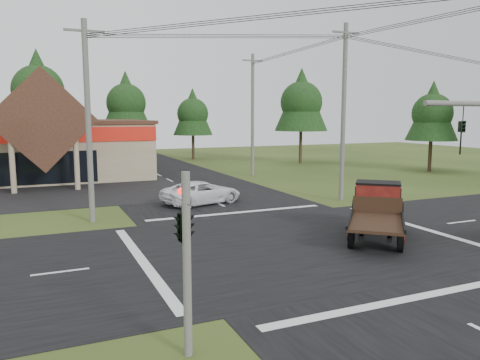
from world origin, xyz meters
TOP-DOWN VIEW (x-y plane):
  - ground at (0.00, 0.00)m, footprint 120.00×120.00m
  - road_ns at (0.00, 0.00)m, footprint 12.00×120.00m
  - road_ew at (0.00, 0.00)m, footprint 120.00×12.00m
  - traffic_signal_corner at (-7.50, -7.32)m, footprint 0.53×2.48m
  - utility_pole_nw at (-8.00, 8.00)m, footprint 2.00×0.30m
  - utility_pole_ne at (8.00, 8.00)m, footprint 2.00×0.30m
  - utility_pole_n at (8.00, 22.00)m, footprint 2.00×0.30m
  - tree_row_c at (-10.00, 41.00)m, footprint 7.28×7.28m
  - tree_row_d at (0.00, 42.00)m, footprint 6.16×6.16m
  - tree_row_e at (8.00, 40.00)m, footprint 5.04×5.04m
  - tree_side_ne at (18.00, 30.00)m, footprint 6.16×6.16m
  - tree_side_e_near at (26.00, 18.00)m, footprint 5.04×5.04m
  - antique_flatbed_truck at (3.55, -0.90)m, footprint 5.74×6.14m
  - white_pickup at (-0.95, 10.60)m, footprint 5.74×3.75m

SIDE VIEW (x-z plane):
  - ground at x=0.00m, z-range 0.00..0.00m
  - road_ns at x=0.00m, z-range 0.00..0.02m
  - road_ew at x=0.00m, z-range 0.00..0.02m
  - white_pickup at x=-0.95m, z-range 0.00..1.47m
  - antique_flatbed_truck at x=3.55m, z-range 0.00..2.55m
  - traffic_signal_corner at x=-7.50m, z-range 1.32..5.72m
  - utility_pole_nw at x=-8.00m, z-range 0.14..10.64m
  - utility_pole_n at x=8.00m, z-range 0.14..11.34m
  - utility_pole_ne at x=8.00m, z-range 0.14..11.64m
  - tree_row_e at x=8.00m, z-range 1.49..10.58m
  - tree_side_e_near at x=26.00m, z-range 1.49..10.58m
  - tree_row_d at x=0.00m, z-range 1.82..12.93m
  - tree_side_ne at x=18.00m, z-range 1.82..12.93m
  - tree_row_c at x=-10.00m, z-range 2.16..15.29m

